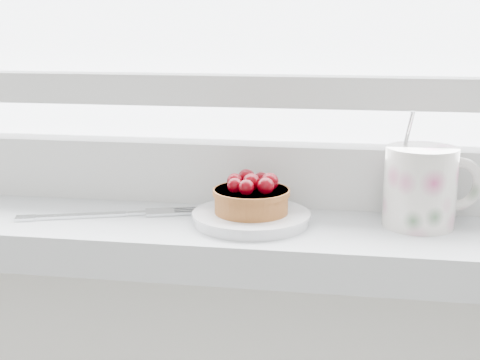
% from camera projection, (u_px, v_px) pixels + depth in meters
% --- Properties ---
extents(saucer, '(0.12, 0.12, 0.01)m').
position_uv_depth(saucer, '(251.00, 218.00, 0.70)').
color(saucer, silver).
rests_on(saucer, windowsill).
extents(raspberry_tart, '(0.08, 0.08, 0.04)m').
position_uv_depth(raspberry_tart, '(251.00, 196.00, 0.69)').
color(raspberry_tart, brown).
rests_on(raspberry_tart, saucer).
extents(floral_mug, '(0.11, 0.09, 0.12)m').
position_uv_depth(floral_mug, '(423.00, 185.00, 0.68)').
color(floral_mug, silver).
rests_on(floral_mug, windowsill).
extents(fork, '(0.20, 0.08, 0.00)m').
position_uv_depth(fork, '(111.00, 214.00, 0.73)').
color(fork, silver).
rests_on(fork, windowsill).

